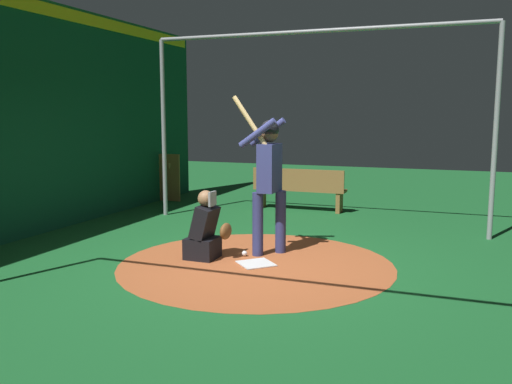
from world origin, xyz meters
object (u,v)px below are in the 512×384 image
object	(u,v)px
home_plate	(256,263)
baseball_0	(245,253)
bat_rack	(166,179)
catcher	(205,232)
bench	(299,188)
batter	(269,173)

from	to	relation	value
home_plate	baseball_0	xyz separation A→B (m)	(-0.29, 0.31, 0.03)
bat_rack	baseball_0	world-z (taller)	bat_rack
catcher	bench	bearing A→B (deg)	88.27
home_plate	baseball_0	bearing A→B (deg)	132.70
batter	bat_rack	world-z (taller)	batter
batter	bat_rack	bearing A→B (deg)	135.83
batter	baseball_0	size ratio (longest dim) A/B	29.48
home_plate	catcher	bearing A→B (deg)	177.79
catcher	bat_rack	xyz separation A→B (m)	(-3.03, 4.16, 0.13)
baseball_0	batter	bearing A→B (deg)	43.89
home_plate	bench	size ratio (longest dim) A/B	0.22
home_plate	batter	xyz separation A→B (m)	(-0.03, 0.56, 1.13)
catcher	bench	xyz separation A→B (m)	(0.12, 4.00, 0.09)
bat_rack	bench	size ratio (longest dim) A/B	0.56
batter	baseball_0	bearing A→B (deg)	-136.11
home_plate	catcher	xyz separation A→B (m)	(-0.74, 0.03, 0.35)
catcher	baseball_0	bearing A→B (deg)	32.24
bench	baseball_0	distance (m)	3.75
home_plate	bat_rack	xyz separation A→B (m)	(-3.77, 4.19, 0.48)
baseball_0	home_plate	bearing A→B (deg)	-47.30
bat_rack	baseball_0	bearing A→B (deg)	-48.11
bench	home_plate	bearing A→B (deg)	-81.28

